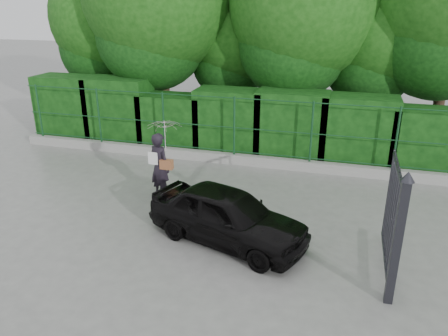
# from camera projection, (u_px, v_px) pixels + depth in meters

# --- Properties ---
(ground) EXTENTS (80.00, 80.00, 0.00)m
(ground) POSITION_uv_depth(u_px,v_px,m) (164.00, 230.00, 9.62)
(ground) COLOR gray
(kerb) EXTENTS (14.00, 0.25, 0.30)m
(kerb) POSITION_uv_depth(u_px,v_px,m) (222.00, 158.00, 13.60)
(kerb) COLOR #9E9E99
(kerb) RESTS_ON ground
(fence) EXTENTS (14.13, 0.06, 1.80)m
(fence) POSITION_uv_depth(u_px,v_px,m) (229.00, 126.00, 13.16)
(fence) COLOR #134120
(fence) RESTS_ON kerb
(hedge) EXTENTS (14.20, 1.20, 2.28)m
(hedge) POSITION_uv_depth(u_px,v_px,m) (225.00, 121.00, 14.21)
(hedge) COLOR black
(hedge) RESTS_ON ground
(trees) EXTENTS (17.10, 6.15, 8.08)m
(trees) POSITION_uv_depth(u_px,v_px,m) (281.00, 4.00, 14.59)
(trees) COLOR black
(trees) RESTS_ON ground
(gate) EXTENTS (0.22, 2.33, 2.36)m
(gate) POSITION_uv_depth(u_px,v_px,m) (395.00, 226.00, 7.35)
(gate) COLOR #26262D
(gate) RESTS_ON ground
(woman) EXTENTS (0.95, 0.88, 2.04)m
(woman) POSITION_uv_depth(u_px,v_px,m) (163.00, 149.00, 10.76)
(woman) COLOR black
(woman) RESTS_ON ground
(car) EXTENTS (3.72, 2.41, 1.18)m
(car) POSITION_uv_depth(u_px,v_px,m) (227.00, 215.00, 9.01)
(car) COLOR black
(car) RESTS_ON ground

